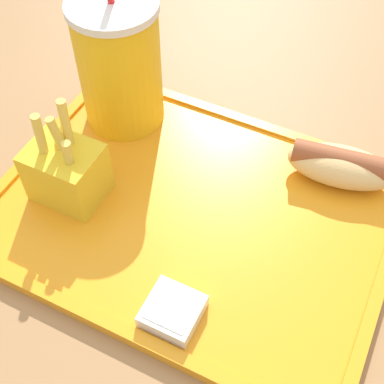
% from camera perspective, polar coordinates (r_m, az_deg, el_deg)
% --- Properties ---
extents(dining_table, '(1.17, 1.15, 0.74)m').
position_cam_1_polar(dining_table, '(0.87, -0.28, -18.65)').
color(dining_table, olive).
rests_on(dining_table, ground_plane).
extents(food_tray, '(0.40, 0.30, 0.01)m').
position_cam_1_polar(food_tray, '(0.55, -0.00, -2.26)').
color(food_tray, orange).
rests_on(food_tray, dining_table).
extents(soda_cup, '(0.09, 0.09, 0.18)m').
position_cam_1_polar(soda_cup, '(0.59, -7.76, 13.40)').
color(soda_cup, gold).
rests_on(soda_cup, food_tray).
extents(hot_dog_far, '(0.12, 0.07, 0.04)m').
position_cam_1_polar(hot_dog_far, '(0.57, 15.64, 2.79)').
color(hot_dog_far, '#DBB270').
rests_on(hot_dog_far, food_tray).
extents(fries_carton, '(0.07, 0.06, 0.11)m').
position_cam_1_polar(fries_carton, '(0.54, -13.26, 2.26)').
color(fries_carton, gold).
rests_on(fries_carton, food_tray).
extents(sauce_cup_mayo, '(0.05, 0.05, 0.02)m').
position_cam_1_polar(sauce_cup_mayo, '(0.47, -2.08, -12.55)').
color(sauce_cup_mayo, silver).
rests_on(sauce_cup_mayo, food_tray).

